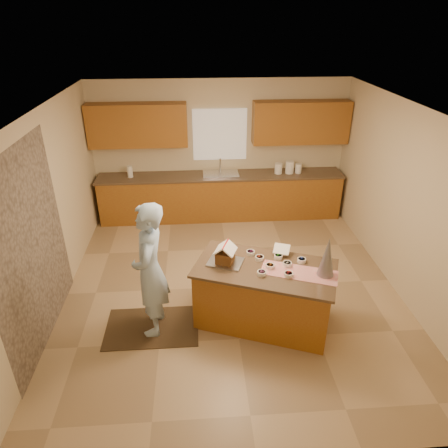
# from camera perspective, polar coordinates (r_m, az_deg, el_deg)

# --- Properties ---
(floor) EXTENTS (5.50, 5.50, 0.00)m
(floor) POSITION_cam_1_polar(r_m,az_deg,el_deg) (6.37, 1.04, -8.80)
(floor) COLOR tan
(floor) RESTS_ON ground
(ceiling) EXTENTS (5.50, 5.50, 0.00)m
(ceiling) POSITION_cam_1_polar(r_m,az_deg,el_deg) (5.24, 1.30, 15.68)
(ceiling) COLOR silver
(ceiling) RESTS_ON floor
(wall_back) EXTENTS (5.50, 5.50, 0.00)m
(wall_back) POSITION_cam_1_polar(r_m,az_deg,el_deg) (8.24, -0.60, 10.46)
(wall_back) COLOR beige
(wall_back) RESTS_ON floor
(wall_front) EXTENTS (5.50, 5.50, 0.00)m
(wall_front) POSITION_cam_1_polar(r_m,az_deg,el_deg) (3.42, 5.52, -17.94)
(wall_front) COLOR beige
(wall_front) RESTS_ON floor
(wall_left) EXTENTS (5.50, 5.50, 0.00)m
(wall_left) POSITION_cam_1_polar(r_m,az_deg,el_deg) (6.00, -23.36, 1.30)
(wall_left) COLOR beige
(wall_left) RESTS_ON floor
(wall_right) EXTENTS (5.50, 5.50, 0.00)m
(wall_right) POSITION_cam_1_polar(r_m,az_deg,el_deg) (6.39, 24.10, 2.73)
(wall_right) COLOR beige
(wall_right) RESTS_ON floor
(stone_accent) EXTENTS (0.00, 2.50, 2.50)m
(stone_accent) POSITION_cam_1_polar(r_m,az_deg,el_deg) (5.38, -25.38, -3.44)
(stone_accent) COLOR gray
(stone_accent) RESTS_ON wall_left
(window_curtain) EXTENTS (1.05, 0.03, 1.00)m
(window_curtain) POSITION_cam_1_polar(r_m,az_deg,el_deg) (8.12, -0.60, 12.42)
(window_curtain) COLOR white
(window_curtain) RESTS_ON wall_back
(back_counter_base) EXTENTS (4.80, 0.60, 0.88)m
(back_counter_base) POSITION_cam_1_polar(r_m,az_deg,el_deg) (8.28, -0.44, 3.82)
(back_counter_base) COLOR #8C601D
(back_counter_base) RESTS_ON floor
(back_counter_top) EXTENTS (4.85, 0.63, 0.04)m
(back_counter_top) POSITION_cam_1_polar(r_m,az_deg,el_deg) (8.10, -0.45, 6.79)
(back_counter_top) COLOR brown
(back_counter_top) RESTS_ON back_counter_base
(upper_cabinet_left) EXTENTS (1.85, 0.35, 0.80)m
(upper_cabinet_left) POSITION_cam_1_polar(r_m,az_deg,el_deg) (7.97, -12.04, 13.40)
(upper_cabinet_left) COLOR #9F5322
(upper_cabinet_left) RESTS_ON wall_back
(upper_cabinet_right) EXTENTS (1.85, 0.35, 0.80)m
(upper_cabinet_right) POSITION_cam_1_polar(r_m,az_deg,el_deg) (8.16, 10.72, 13.84)
(upper_cabinet_right) COLOR #9F5322
(upper_cabinet_right) RESTS_ON wall_back
(sink) EXTENTS (0.70, 0.45, 0.12)m
(sink) POSITION_cam_1_polar(r_m,az_deg,el_deg) (8.10, -0.45, 6.73)
(sink) COLOR silver
(sink) RESTS_ON back_counter_top
(faucet) EXTENTS (0.03, 0.03, 0.28)m
(faucet) POSITION_cam_1_polar(r_m,az_deg,el_deg) (8.21, -0.54, 8.28)
(faucet) COLOR silver
(faucet) RESTS_ON back_counter_top
(island_base) EXTENTS (1.91, 1.41, 0.84)m
(island_base) POSITION_cam_1_polar(r_m,az_deg,el_deg) (5.53, 5.61, -10.00)
(island_base) COLOR #8C601D
(island_base) RESTS_ON floor
(island_top) EXTENTS (2.01, 1.51, 0.04)m
(island_top) POSITION_cam_1_polar(r_m,az_deg,el_deg) (5.28, 5.83, -6.23)
(island_top) COLOR brown
(island_top) RESTS_ON island_base
(table_runner) EXTENTS (1.01, 0.66, 0.01)m
(table_runner) POSITION_cam_1_polar(r_m,az_deg,el_deg) (5.22, 10.49, -6.71)
(table_runner) COLOR #AE0C11
(table_runner) RESTS_ON island_top
(baking_tray) EXTENTS (0.52, 0.46, 0.02)m
(baking_tray) POSITION_cam_1_polar(r_m,az_deg,el_deg) (5.32, 0.19, -5.36)
(baking_tray) COLOR silver
(baking_tray) RESTS_ON island_top
(cookbook) EXTENTS (0.25, 0.23, 0.09)m
(cookbook) POSITION_cam_1_polar(r_m,az_deg,el_deg) (5.51, 8.09, -3.51)
(cookbook) COLOR white
(cookbook) RESTS_ON island_top
(tinsel_tree) EXTENTS (0.27, 0.27, 0.52)m
(tinsel_tree) POSITION_cam_1_polar(r_m,az_deg,el_deg) (5.12, 14.29, -4.50)
(tinsel_tree) COLOR #A3A4AF
(tinsel_tree) RESTS_ON island_top
(rug) EXTENTS (1.24, 0.81, 0.01)m
(rug) POSITION_cam_1_polar(r_m,az_deg,el_deg) (5.74, -10.04, -14.06)
(rug) COLOR black
(rug) RESTS_ON floor
(boy) EXTENTS (0.47, 0.69, 1.82)m
(boy) POSITION_cam_1_polar(r_m,az_deg,el_deg) (5.18, -10.32, -6.44)
(boy) COLOR #ACCFF4
(boy) RESTS_ON rug
(canister_a) EXTENTS (0.15, 0.15, 0.21)m
(canister_a) POSITION_cam_1_polar(r_m,az_deg,el_deg) (8.21, 7.65, 7.74)
(canister_a) COLOR white
(canister_a) RESTS_ON back_counter_top
(canister_b) EXTENTS (0.17, 0.17, 0.24)m
(canister_b) POSITION_cam_1_polar(r_m,az_deg,el_deg) (8.25, 9.20, 7.87)
(canister_b) COLOR white
(canister_b) RESTS_ON back_counter_top
(canister_c) EXTENTS (0.13, 0.13, 0.19)m
(canister_c) POSITION_cam_1_polar(r_m,az_deg,el_deg) (8.30, 10.40, 7.69)
(canister_c) COLOR white
(canister_c) RESTS_ON back_counter_top
(paper_towel) EXTENTS (0.10, 0.10, 0.22)m
(paper_towel) POSITION_cam_1_polar(r_m,az_deg,el_deg) (8.14, -13.06, 7.17)
(paper_towel) COLOR white
(paper_towel) RESTS_ON back_counter_top
(gingerbread_house) EXTENTS (0.34, 0.34, 0.27)m
(gingerbread_house) POSITION_cam_1_polar(r_m,az_deg,el_deg) (5.26, 0.19, -4.34)
(gingerbread_house) COLOR brown
(gingerbread_house) RESTS_ON baking_tray
(candy_bowls) EXTENTS (0.76, 0.66, 0.05)m
(candy_bowls) POSITION_cam_1_polar(r_m,az_deg,el_deg) (5.31, 7.11, -5.46)
(candy_bowls) COLOR orange
(candy_bowls) RESTS_ON island_top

